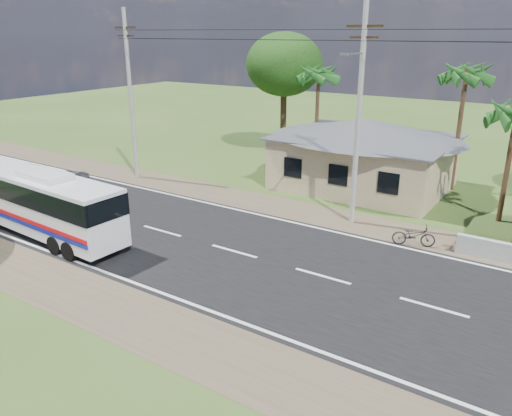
{
  "coord_description": "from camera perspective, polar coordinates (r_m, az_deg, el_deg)",
  "views": [
    {
      "loc": [
        12.35,
        -16.94,
        9.55
      ],
      "look_at": [
        0.54,
        1.0,
        1.94
      ],
      "focal_mm": 35.0,
      "sensor_mm": 36.0,
      "label": 1
    }
  ],
  "objects": [
    {
      "name": "utility_poles",
      "position": [
        25.63,
        10.96,
        10.67
      ],
      "size": [
        32.8,
        2.22,
        11.0
      ],
      "color": "#9E9E99",
      "rests_on": "ground"
    },
    {
      "name": "tree_behind_house",
      "position": [
        40.51,
        3.25,
        16.03
      ],
      "size": [
        6.0,
        6.0,
        9.61
      ],
      "color": "#47301E",
      "rests_on": "ground"
    },
    {
      "name": "small_car",
      "position": [
        33.81,
        -21.52,
        2.82
      ],
      "size": [
        2.18,
        3.91,
        1.26
      ],
      "primitive_type": "imported",
      "rotation": [
        0.0,
        0.0,
        -0.2
      ],
      "color": "#333336",
      "rests_on": "ground"
    },
    {
      "name": "coach_bus",
      "position": [
        26.49,
        -23.64,
        1.06
      ],
      "size": [
        10.85,
        2.78,
        3.34
      ],
      "rotation": [
        0.0,
        0.0,
        -0.05
      ],
      "color": "silver",
      "rests_on": "ground"
    },
    {
      "name": "palm_far",
      "position": [
        36.89,
        7.17,
        14.9
      ],
      "size": [
        2.8,
        2.8,
        7.7
      ],
      "color": "#47301E",
      "rests_on": "ground"
    },
    {
      "name": "palm_mid",
      "position": [
        33.14,
        22.91,
        13.9
      ],
      "size": [
        2.8,
        2.8,
        8.2
      ],
      "color": "#47301E",
      "rests_on": "ground"
    },
    {
      "name": "road",
      "position": [
        23.03,
        -2.51,
        -4.98
      ],
      "size": [
        120.0,
        16.0,
        0.03
      ],
      "color": "black",
      "rests_on": "ground"
    },
    {
      "name": "house",
      "position": [
        32.75,
        12.38,
        6.88
      ],
      "size": [
        12.4,
        10.0,
        5.0
      ],
      "color": "tan",
      "rests_on": "ground"
    },
    {
      "name": "motorcycle",
      "position": [
        24.59,
        17.58,
        -3.01
      ],
      "size": [
        2.08,
        1.32,
        1.03
      ],
      "primitive_type": "imported",
      "rotation": [
        0.0,
        0.0,
        1.92
      ],
      "color": "black",
      "rests_on": "ground"
    },
    {
      "name": "ground",
      "position": [
        23.04,
        -2.51,
        -5.0
      ],
      "size": [
        120.0,
        120.0,
        0.0
      ],
      "primitive_type": "plane",
      "color": "#30491A",
      "rests_on": "ground"
    }
  ]
}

